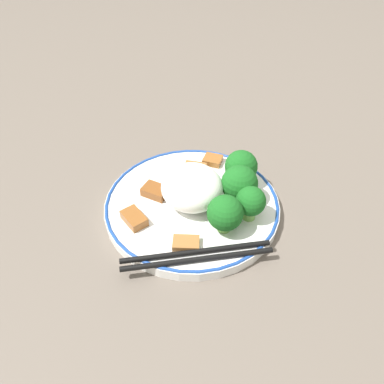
# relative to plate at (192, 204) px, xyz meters

# --- Properties ---
(ground_plane) EXTENTS (3.00, 3.00, 0.00)m
(ground_plane) POSITION_rel_plate_xyz_m (0.00, 0.00, -0.01)
(ground_plane) COLOR #665B51
(plate) EXTENTS (0.27, 0.27, 0.02)m
(plate) POSITION_rel_plate_xyz_m (0.00, 0.00, 0.00)
(plate) COLOR white
(plate) RESTS_ON ground_plane
(rice_mound) EXTENTS (0.09, 0.09, 0.06)m
(rice_mound) POSITION_rel_plate_xyz_m (-0.00, 0.00, 0.04)
(rice_mound) COLOR white
(rice_mound) RESTS_ON plate
(broccoli_back_left) EXTENTS (0.05, 0.05, 0.06)m
(broccoli_back_left) POSITION_rel_plate_xyz_m (0.02, -0.07, 0.04)
(broccoli_back_left) COLOR #72AD4C
(broccoli_back_left) RESTS_ON plate
(broccoli_back_center) EXTENTS (0.04, 0.04, 0.05)m
(broccoli_back_center) POSITION_rel_plate_xyz_m (0.06, -0.07, 0.04)
(broccoli_back_center) COLOR #72AD4C
(broccoli_back_center) RESTS_ON plate
(broccoli_back_right) EXTENTS (0.06, 0.06, 0.06)m
(broccoli_back_right) POSITION_rel_plate_xyz_m (0.06, -0.03, 0.04)
(broccoli_back_right) COLOR #72AD4C
(broccoli_back_right) RESTS_ON plate
(broccoli_mid_left) EXTENTS (0.05, 0.05, 0.06)m
(broccoli_mid_left) POSITION_rel_plate_xyz_m (0.09, 0.01, 0.04)
(broccoli_mid_left) COLOR #72AD4C
(broccoli_mid_left) RESTS_ON plate
(meat_near_front) EXTENTS (0.04, 0.05, 0.01)m
(meat_near_front) POSITION_rel_plate_xyz_m (-0.04, 0.04, 0.01)
(meat_near_front) COLOR brown
(meat_near_front) RESTS_ON plate
(meat_near_left) EXTENTS (0.04, 0.04, 0.01)m
(meat_near_left) POSITION_rel_plate_xyz_m (0.04, 0.06, 0.01)
(meat_near_left) COLOR #9E6633
(meat_near_left) RESTS_ON plate
(meat_near_right) EXTENTS (0.04, 0.04, 0.01)m
(meat_near_right) POSITION_rel_plate_xyz_m (-0.05, -0.07, 0.01)
(meat_near_right) COLOR #9E6633
(meat_near_right) RESTS_ON plate
(meat_near_back) EXTENTS (0.04, 0.04, 0.01)m
(meat_near_back) POSITION_rel_plate_xyz_m (-0.01, 0.03, 0.01)
(meat_near_back) COLOR brown
(meat_near_back) RESTS_ON plate
(meat_on_rice_edge) EXTENTS (0.03, 0.04, 0.01)m
(meat_on_rice_edge) POSITION_rel_plate_xyz_m (-0.09, -0.00, 0.01)
(meat_on_rice_edge) COLOR brown
(meat_on_rice_edge) RESTS_ON plate
(meat_mid_left) EXTENTS (0.04, 0.04, 0.01)m
(meat_mid_left) POSITION_rel_plate_xyz_m (0.08, 0.07, 0.01)
(meat_mid_left) COLOR #995B28
(meat_mid_left) RESTS_ON plate
(chopsticks) EXTENTS (0.20, 0.08, 0.01)m
(chopsticks) POSITION_rel_plate_xyz_m (-0.04, -0.10, 0.01)
(chopsticks) COLOR black
(chopsticks) RESTS_ON plate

